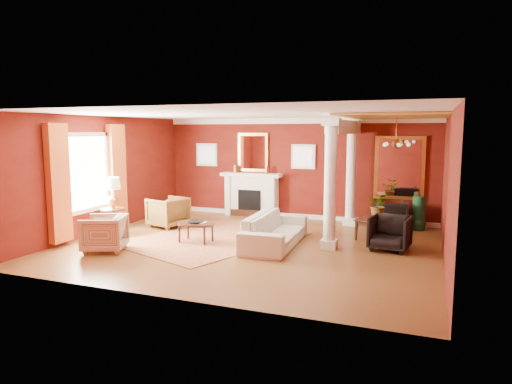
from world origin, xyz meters
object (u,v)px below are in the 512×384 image
at_px(armchair_stripe, 104,231).
at_px(dining_table, 381,222).
at_px(sofa, 275,224).
at_px(coffee_table, 196,225).
at_px(armchair_leopard, 168,211).
at_px(side_table, 112,197).

distance_m(armchair_stripe, dining_table, 6.32).
xyz_separation_m(sofa, coffee_table, (-1.77, -0.39, -0.06)).
bearing_deg(sofa, dining_table, -55.54).
relative_size(sofa, armchair_leopard, 2.77).
relative_size(armchair_stripe, side_table, 0.60).
relative_size(sofa, coffee_table, 2.69).
height_order(side_table, dining_table, side_table).
height_order(sofa, dining_table, sofa).
bearing_deg(sofa, armchair_stripe, 116.00).
height_order(armchair_stripe, coffee_table, armchair_stripe).
bearing_deg(armchair_stripe, armchair_leopard, 158.29).
height_order(armchair_leopard, coffee_table, armchair_leopard).
bearing_deg(armchair_leopard, side_table, -12.54).
relative_size(armchair_leopard, dining_table, 0.64).
bearing_deg(dining_table, armchair_stripe, 140.15).
height_order(coffee_table, side_table, side_table).
bearing_deg(armchair_leopard, dining_table, 115.16).
distance_m(armchair_stripe, coffee_table, 1.99).
relative_size(armchair_stripe, dining_table, 0.62).
relative_size(side_table, dining_table, 1.04).
relative_size(sofa, armchair_stripe, 2.86).
xyz_separation_m(sofa, armchair_leopard, (-3.28, 0.85, -0.04)).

